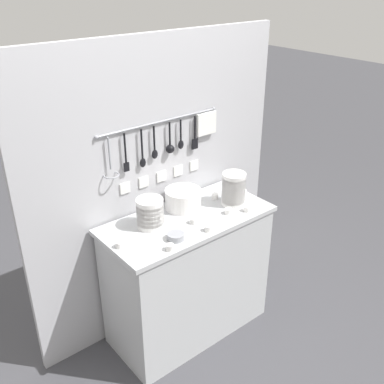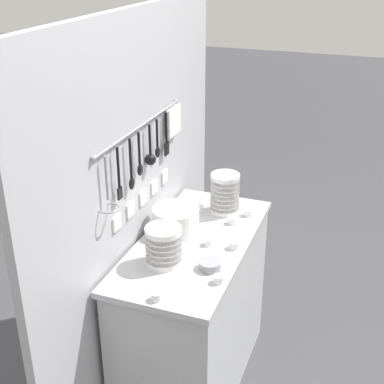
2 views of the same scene
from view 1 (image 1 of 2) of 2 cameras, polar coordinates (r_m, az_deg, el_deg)
The scene contains 15 objects.
ground_plane at distance 3.39m, azimuth -0.51°, elevation -16.63°, with size 20.00×20.00×0.00m, color #424247.
counter at distance 3.09m, azimuth -0.55°, elevation -10.53°, with size 1.11×0.52×0.90m.
back_wall at distance 3.01m, azimuth -4.11°, elevation 0.51°, with size 1.91×0.11×2.00m.
bowl_stack_back_corner at distance 2.97m, azimuth 5.30°, elevation 0.41°, with size 0.16×0.16×0.22m.
bowl_stack_wide_centre at distance 2.72m, azimuth -5.34°, elevation -2.66°, with size 0.17×0.17×0.19m.
plate_stack at distance 2.93m, azimuth -1.14°, elevation -0.87°, with size 0.24×0.24×0.13m.
steel_mixing_bowl at distance 2.62m, azimuth -2.09°, elevation -5.65°, with size 0.10×0.10×0.04m.
cup_edge_far at distance 2.78m, azimuth 0.22°, elevation -3.66°, with size 0.05×0.05×0.04m.
cup_mid_row at distance 2.89m, azimuth 4.64°, elevation -2.44°, with size 0.05×0.05×0.04m.
cup_back_right at distance 3.14m, azimuth 6.51°, elevation -0.03°, with size 0.05×0.05×0.04m.
cup_by_caddy at distance 2.58m, azimuth -9.16°, elevation -6.61°, with size 0.05×0.05×0.04m.
cup_back_left at distance 2.70m, azimuth 2.04°, elevation -4.66°, with size 0.05×0.05×0.04m.
cup_front_left at distance 3.07m, azimuth 2.93°, elevation -0.54°, with size 0.05×0.05×0.04m.
cup_front_right at distance 2.93m, azimuth 7.00°, elevation -2.13°, with size 0.05×0.05×0.04m.
cup_edge_near at distance 2.53m, azimuth -2.80°, elevation -7.02°, with size 0.05×0.05×0.04m.
Camera 1 is at (-1.53, -1.92, 2.34)m, focal length 42.00 mm.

